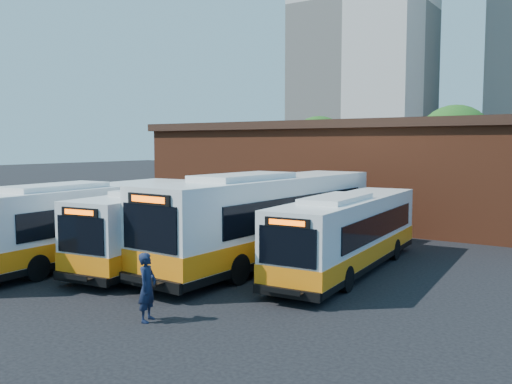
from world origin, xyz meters
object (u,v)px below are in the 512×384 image
Objects in this scene: bus_mideast at (267,221)px; transit_worker at (147,287)px; bus_east at (348,236)px; bus_west at (85,225)px; bus_midwest at (177,226)px.

transit_worker is at bearing -78.59° from bus_mideast.
transit_worker is at bearing -107.59° from bus_east.
bus_mideast is at bearing 29.70° from bus_west.
bus_mideast is 1.24× the size of bus_east.
bus_west is at bearing -149.49° from bus_midwest.
bus_west is 1.05× the size of bus_midwest.
bus_midwest is 6.09× the size of transit_worker.
bus_east is 5.83× the size of transit_worker.
bus_east is 9.11m from transit_worker.
bus_west is 3.88m from bus_midwest.
bus_midwest is (3.08, 2.36, -0.09)m from bus_west.
bus_midwest is 3.92m from bus_mideast.
bus_west reaches higher than transit_worker.
bus_mideast reaches higher than transit_worker.
bus_west is 0.89× the size of bus_mideast.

